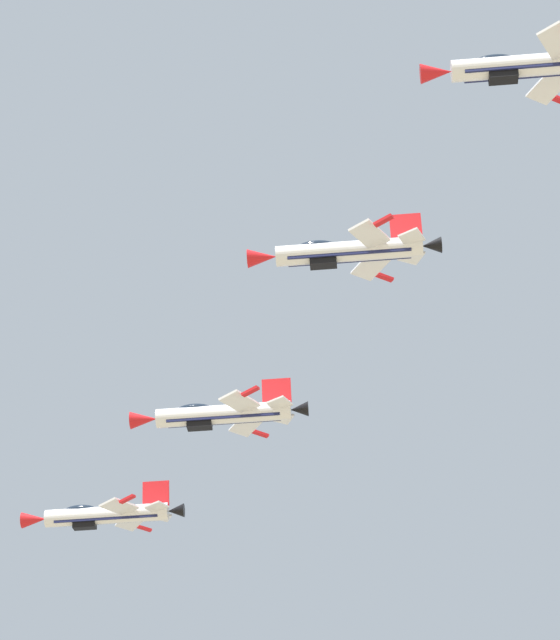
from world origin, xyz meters
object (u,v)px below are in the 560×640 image
Objects in this scene: fighter_jet_left_wing at (220,415)px; fighter_jet_left_outer at (527,66)px; fighter_jet_right_wing at (346,252)px; fighter_jet_lead at (104,515)px.

fighter_jet_left_outer reaches higher than fighter_jet_left_wing.
fighter_jet_left_wing is at bearing 41.06° from fighter_jet_left_outer.
fighter_jet_right_wing reaches higher than fighter_jet_left_wing.
fighter_jet_right_wing is (8.92, -17.91, 0.20)m from fighter_jet_left_wing.
fighter_jet_left_wing is at bearing -136.97° from fighter_jet_lead.
fighter_jet_lead is 1.00× the size of fighter_jet_right_wing.
fighter_jet_right_wing is at bearing -142.95° from fighter_jet_left_wing.
fighter_jet_lead is at bearing 41.69° from fighter_jet_left_outer.
fighter_jet_lead is 39.12m from fighter_jet_right_wing.
fighter_jet_left_outer is at bearing -135.07° from fighter_jet_right_wing.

